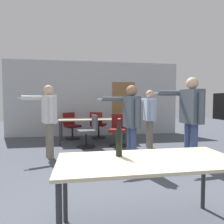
# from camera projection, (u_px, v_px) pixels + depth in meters

# --- Properties ---
(back_wall) EXTENTS (6.57, 0.12, 2.81)m
(back_wall) POSITION_uv_depth(u_px,v_px,m) (96.00, 99.00, 7.66)
(back_wall) COLOR #B2B5B7
(back_wall) RESTS_ON ground_plane
(conference_table_near) EXTENTS (1.79, 0.78, 0.76)m
(conference_table_near) POSITION_uv_depth(u_px,v_px,m) (148.00, 166.00, 1.99)
(conference_table_near) COLOR #C6B793
(conference_table_near) RESTS_ON ground_plane
(conference_table_far) EXTENTS (2.23, 0.78, 0.76)m
(conference_table_far) POSITION_uv_depth(u_px,v_px,m) (94.00, 121.00, 6.40)
(conference_table_far) COLOR #C6B793
(conference_table_far) RESTS_ON ground_plane
(person_left_plaid) EXTENTS (0.75, 0.74, 1.63)m
(person_left_plaid) POSITION_uv_depth(u_px,v_px,m) (149.00, 114.00, 5.55)
(person_left_plaid) COLOR slate
(person_left_plaid) RESTS_ON ground_plane
(person_center_tall) EXTENTS (0.87, 0.69, 1.81)m
(person_center_tall) POSITION_uv_depth(u_px,v_px,m) (191.00, 113.00, 4.04)
(person_center_tall) COLOR #3D4C75
(person_center_tall) RESTS_ON ground_plane
(person_near_casual) EXTENTS (0.82, 0.57, 1.65)m
(person_near_casual) POSITION_uv_depth(u_px,v_px,m) (131.00, 117.00, 4.00)
(person_near_casual) COLOR #3D4C75
(person_near_casual) RESTS_ON ground_plane
(person_right_polo) EXTENTS (0.91, 0.65, 1.70)m
(person_right_polo) POSITION_uv_depth(u_px,v_px,m) (48.00, 115.00, 4.62)
(person_right_polo) COLOR slate
(person_right_polo) RESTS_ON ground_plane
(office_chair_far_right) EXTENTS (0.59, 0.64, 0.93)m
(office_chair_far_right) POSITION_uv_depth(u_px,v_px,m) (118.00, 131.00, 5.91)
(office_chair_far_right) COLOR black
(office_chair_far_right) RESTS_ON ground_plane
(office_chair_side_rolled) EXTENTS (0.60, 0.55, 0.92)m
(office_chair_side_rolled) POSITION_uv_depth(u_px,v_px,m) (89.00, 132.00, 5.72)
(office_chair_side_rolled) COLOR black
(office_chair_side_rolled) RESTS_ON ground_plane
(office_chair_far_left) EXTENTS (0.63, 0.66, 0.94)m
(office_chair_far_left) POSITION_uv_depth(u_px,v_px,m) (98.00, 126.00, 7.04)
(office_chair_far_left) COLOR black
(office_chair_far_left) RESTS_ON ground_plane
(office_chair_mid_tucked) EXTENTS (0.65, 0.68, 0.91)m
(office_chair_mid_tucked) POSITION_uv_depth(u_px,v_px,m) (71.00, 127.00, 6.99)
(office_chair_mid_tucked) COLOR black
(office_chair_mid_tucked) RESTS_ON ground_plane
(beer_bottle) EXTENTS (0.07, 0.07, 0.40)m
(beer_bottle) POSITION_uv_depth(u_px,v_px,m) (119.00, 138.00, 2.09)
(beer_bottle) COLOR black
(beer_bottle) RESTS_ON conference_table_near
(drink_cup) EXTENTS (0.07, 0.07, 0.10)m
(drink_cup) POSITION_uv_depth(u_px,v_px,m) (113.00, 117.00, 6.39)
(drink_cup) COLOR #E05123
(drink_cup) RESTS_ON conference_table_far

